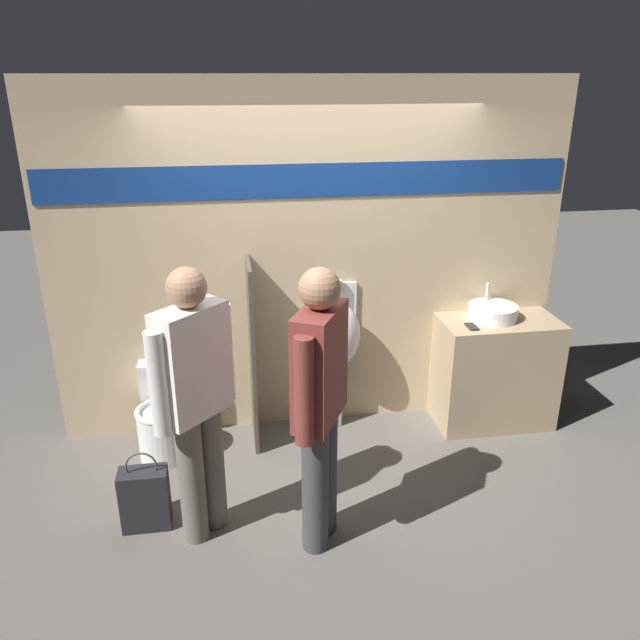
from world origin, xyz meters
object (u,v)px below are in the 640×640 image
Objects in this scene: person_with_lanyard at (195,396)px; shopping_bag at (145,498)px; cell_phone at (472,327)px; urinal_near_counter at (340,334)px; sink_basin at (493,312)px; person_in_vest at (320,400)px; toilet at (163,420)px.

person_with_lanyard is 0.84m from shopping_bag.
cell_phone is 0.11× the size of urinal_near_counter.
sink_basin is at bearing 33.54° from cell_phone.
cell_phone reaches higher than shopping_bag.
shopping_bag is (-1.44, -1.02, -0.60)m from urinal_near_counter.
person_in_vest is (-1.34, -1.07, 0.07)m from cell_phone.
urinal_near_counter reaches higher than toilet.
toilet is at bearing -177.61° from sink_basin.
sink_basin is 2.90m from shopping_bag.
sink_basin is at bearing -19.84° from person_with_lanyard.
person_in_vest is at bearing -14.49° from shopping_bag.
urinal_near_counter is 1.52× the size of toilet.
sink_basin is at bearing 19.70° from shopping_bag.
shopping_bag is at bearing -161.78° from cell_phone.
toilet is 1.47× the size of shopping_bag.
cell_phone is at bearing -20.92° from person_with_lanyard.
cell_phone is at bearing 18.22° from shopping_bag.
urinal_near_counter is 2.25× the size of shopping_bag.
urinal_near_counter is 1.55m from person_with_lanyard.
sink_basin is 0.28m from cell_phone.
person_in_vest is (-0.36, -1.30, 0.16)m from urinal_near_counter.
sink_basin is at bearing -24.53° from person_in_vest.
person_in_vest is 3.22× the size of shopping_bag.
urinal_near_counter is at bearing 1.84° from person_with_lanyard.
person_with_lanyard is at bearing -133.66° from urinal_near_counter.
person_with_lanyard is at bearing -71.33° from toilet.
toilet is 1.20m from person_with_lanyard.
person_in_vest is at bearing -142.06° from sink_basin.
urinal_near_counter is (-0.98, 0.23, -0.09)m from cell_phone.
person_with_lanyard is at bearing -155.34° from sink_basin.
urinal_near_counter is at bearing 35.39° from shopping_bag.
sink_basin reaches higher than toilet.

